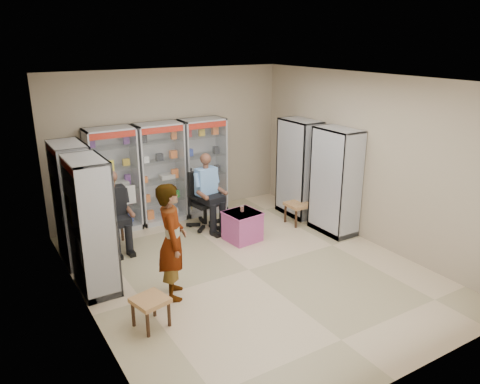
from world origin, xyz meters
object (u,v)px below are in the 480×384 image
woven_stool_b (151,312)px  wooden_chair (114,222)px  cabinet_left_far (74,204)px  seated_shopkeeper (206,194)px  cabinet_back_right (203,167)px  cabinet_right_near (335,182)px  pink_trunk (242,226)px  standing_man (172,241)px  cabinet_right_far (299,168)px  office_chair (205,200)px  cabinet_back_left (113,181)px  woven_stool_a (297,213)px  cabinet_back_mid (160,173)px  cabinet_left_near (92,226)px

woven_stool_b → wooden_chair: bearing=82.5°
cabinet_left_far → seated_shopkeeper: size_ratio=1.42×
cabinet_back_right → cabinet_right_near: 2.76m
pink_trunk → standing_man: standing_man is taller
cabinet_left_far → wooden_chair: cabinet_left_far is taller
cabinet_right_far → office_chair: (-1.99, 0.38, -0.45)m
seated_shopkeeper → cabinet_back_left: bearing=144.8°
wooden_chair → office_chair: bearing=-0.8°
pink_trunk → cabinet_right_near: bearing=-17.9°
woven_stool_a → seated_shopkeeper: bearing=155.6°
seated_shopkeeper → office_chair: bearing=82.5°
woven_stool_a → standing_man: bearing=-158.7°
woven_stool_a → standing_man: (-3.23, -1.26, 0.64)m
cabinet_back_mid → cabinet_back_right: (0.95, 0.00, 0.00)m
seated_shopkeeper → wooden_chair: bearing=170.1°
cabinet_left_near → standing_man: size_ratio=1.17×
cabinet_right_near → woven_stool_a: 1.08m
cabinet_right_near → standing_man: size_ratio=1.17×
wooden_chair → cabinet_back_right: bearing=18.8°
cabinet_back_left → cabinet_back_right: bearing=0.0°
cabinet_right_near → office_chair: 2.52m
cabinet_left_near → pink_trunk: (2.76, 0.35, -0.73)m
cabinet_right_near → woven_stool_b: cabinet_right_near is taller
cabinet_right_far → wooden_chair: bearing=84.0°
cabinet_back_mid → cabinet_left_far: same height
woven_stool_b → standing_man: bearing=44.2°
cabinet_back_mid → woven_stool_a: cabinet_back_mid is taller
woven_stool_a → cabinet_right_near: bearing=-63.8°
cabinet_back_right → woven_stool_b: bearing=-126.6°
cabinet_back_left → standing_man: bearing=-90.6°
cabinet_back_mid → cabinet_left_near: size_ratio=1.00×
cabinet_right_far → seated_shopkeeper: bearing=80.7°
cabinet_left_far → cabinet_back_right: bearing=108.2°
cabinet_back_left → standing_man: cabinet_back_left is taller
cabinet_right_near → wooden_chair: bearing=68.4°
cabinet_back_mid → standing_man: 2.99m
cabinet_back_mid → standing_man: size_ratio=1.17×
office_chair → cabinet_back_mid: bearing=120.4°
cabinet_left_far → seated_shopkeeper: (2.47, 0.13, -0.30)m
cabinet_right_far → standing_man: cabinet_right_far is taller
office_chair → woven_stool_a: bearing=-33.3°
pink_trunk → woven_stool_a: 1.38m
woven_stool_b → woven_stool_a: bearing=25.5°
cabinet_left_near → standing_man: cabinet_left_near is taller
cabinet_left_near → seated_shopkeeper: bearing=116.4°
seated_shopkeeper → pink_trunk: size_ratio=2.49×
cabinet_back_mid → wooden_chair: size_ratio=2.13×
cabinet_right_far → seated_shopkeeper: size_ratio=1.42×
cabinet_left_near → pink_trunk: cabinet_left_near is taller
cabinet_back_mid → cabinet_right_near: size_ratio=1.00×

